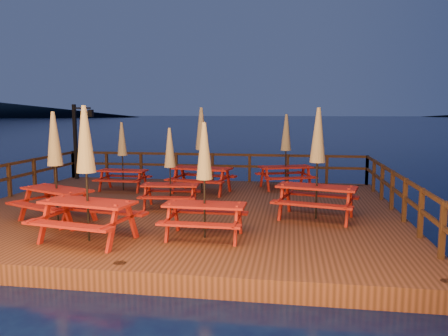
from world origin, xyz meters
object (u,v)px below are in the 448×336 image
at_px(picnic_table_2, 170,167).
at_px(lamp_post, 79,135).
at_px(picnic_table_0, 122,155).
at_px(picnic_table_1, 286,150).

bearing_deg(picnic_table_2, lamp_post, 133.22).
bearing_deg(picnic_table_0, lamp_post, 143.16).
relative_size(picnic_table_1, picnic_table_2, 1.16).
bearing_deg(picnic_table_1, lamp_post, 153.61).
xyz_separation_m(lamp_post, picnic_table_1, (8.25, -0.91, -0.43)).
bearing_deg(picnic_table_2, picnic_table_1, 44.86).
height_order(lamp_post, picnic_table_2, lamp_post).
bearing_deg(picnic_table_0, picnic_table_1, 14.31).
distance_m(lamp_post, picnic_table_2, 6.88).
relative_size(lamp_post, picnic_table_1, 1.14).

